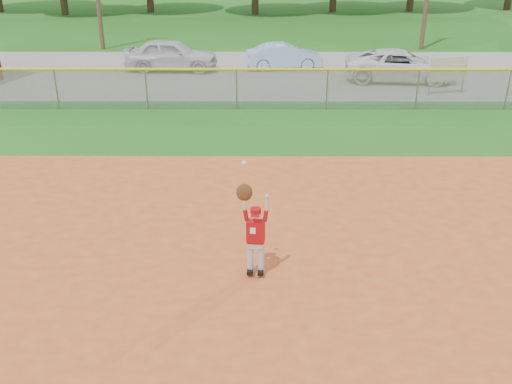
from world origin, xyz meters
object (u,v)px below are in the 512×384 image
car_white_a (171,55)px  car_white_b (400,65)px  car_blue (284,56)px  sponsor_sign (448,70)px  ballplayer (254,230)px

car_white_a → car_white_b: size_ratio=0.90×
car_blue → car_white_b: bearing=-122.3°
car_blue → car_white_a: bearing=87.9°
car_white_b → car_white_a: bearing=84.9°
sponsor_sign → car_white_b: bearing=120.0°
car_white_b → sponsor_sign: 2.71m
sponsor_sign → car_white_a: bearing=159.7°
car_blue → sponsor_sign: size_ratio=2.17×
car_blue → sponsor_sign: 7.95m
car_white_a → ballplayer: (4.03, -17.76, 0.24)m
car_white_a → ballplayer: 18.22m
sponsor_sign → car_blue: bearing=143.3°
sponsor_sign → ballplayer: bearing=-119.8°
car_blue → ballplayer: 18.23m
car_white_a → sponsor_sign: (11.71, -4.33, 0.24)m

